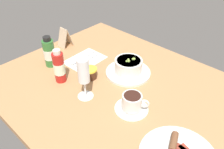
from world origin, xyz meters
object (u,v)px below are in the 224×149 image
at_px(cutlery_setting, 84,60).
at_px(coffee_cup, 132,103).
at_px(menu_card, 65,37).
at_px(jam_jar, 90,73).
at_px(sauce_bottle_red, 59,67).
at_px(sauce_bottle_green, 49,53).
at_px(porridge_bowl, 128,67).
at_px(wine_glass, 84,73).

distance_m(cutlery_setting, coffee_cup, 0.40).
bearing_deg(menu_card, jam_jar, 161.71).
xyz_separation_m(coffee_cup, menu_card, (0.58, -0.13, 0.02)).
xyz_separation_m(sauce_bottle_red, sauce_bottle_green, (0.13, -0.04, -0.00)).
height_order(coffee_cup, sauce_bottle_green, sauce_bottle_green).
distance_m(porridge_bowl, sauce_bottle_green, 0.38).
height_order(coffee_cup, wine_glass, wine_glass).
bearing_deg(menu_card, sauce_bottle_red, 138.68).
height_order(cutlery_setting, jam_jar, jam_jar).
xyz_separation_m(cutlery_setting, sauce_bottle_green, (0.09, 0.14, 0.07)).
bearing_deg(cutlery_setting, sauce_bottle_red, 105.28).
bearing_deg(jam_jar, menu_card, -18.29).
xyz_separation_m(porridge_bowl, menu_card, (0.42, 0.03, 0.02)).
relative_size(sauce_bottle_red, menu_card, 1.52).
xyz_separation_m(porridge_bowl, coffee_cup, (-0.16, 0.17, -0.00)).
xyz_separation_m(cutlery_setting, sauce_bottle_red, (-0.05, 0.18, 0.07)).
height_order(cutlery_setting, wine_glass, wine_glass).
bearing_deg(sauce_bottle_red, sauce_bottle_green, -17.36).
relative_size(porridge_bowl, jam_jar, 3.27).
height_order(cutlery_setting, sauce_bottle_red, sauce_bottle_red).
height_order(cutlery_setting, sauce_bottle_green, sauce_bottle_green).
height_order(sauce_bottle_red, menu_card, sauce_bottle_red).
bearing_deg(wine_glass, porridge_bowl, -96.26).
bearing_deg(wine_glass, cutlery_setting, -40.16).
relative_size(coffee_cup, wine_glass, 0.73).
distance_m(coffee_cup, sauce_bottle_red, 0.35).
bearing_deg(sauce_bottle_green, sauce_bottle_red, 162.64).
distance_m(porridge_bowl, wine_glass, 0.25).
height_order(coffee_cup, jam_jar, coffee_cup).
bearing_deg(sauce_bottle_green, cutlery_setting, -121.90).
relative_size(porridge_bowl, sauce_bottle_red, 1.32).
distance_m(coffee_cup, jam_jar, 0.26).
bearing_deg(cutlery_setting, jam_jar, 149.53).
relative_size(coffee_cup, menu_card, 1.26).
distance_m(cutlery_setting, menu_card, 0.20).
distance_m(porridge_bowl, sauce_bottle_red, 0.31).
height_order(cutlery_setting, coffee_cup, coffee_cup).
distance_m(porridge_bowl, cutlery_setting, 0.24).
xyz_separation_m(cutlery_setting, coffee_cup, (-0.39, 0.10, 0.03)).
bearing_deg(cutlery_setting, menu_card, -8.79).
bearing_deg(cutlery_setting, porridge_bowl, -164.77).
bearing_deg(sauce_bottle_red, porridge_bowl, -127.28).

